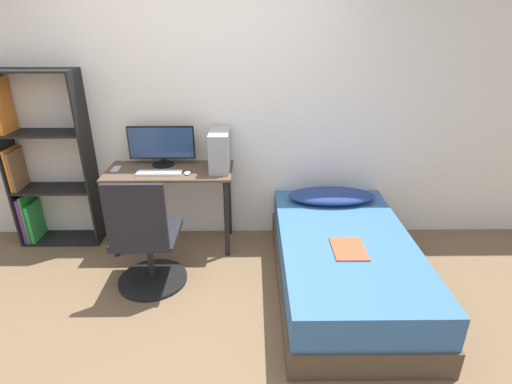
{
  "coord_description": "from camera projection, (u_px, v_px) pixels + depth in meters",
  "views": [
    {
      "loc": [
        0.48,
        -2.06,
        2.05
      ],
      "look_at": [
        0.51,
        0.84,
        0.75
      ],
      "focal_mm": 28.0,
      "sensor_mm": 36.0,
      "label": 1
    }
  ],
  "objects": [
    {
      "name": "wall_back",
      "position": [
        199.0,
        110.0,
        3.63
      ],
      "size": [
        8.0,
        0.05,
        2.5
      ],
      "color": "silver",
      "rests_on": "ground_plane"
    },
    {
      "name": "pc_tower",
      "position": [
        220.0,
        150.0,
        3.54
      ],
      "size": [
        0.17,
        0.39,
        0.35
      ],
      "color": "#99999E",
      "rests_on": "desk"
    },
    {
      "name": "ground_plane",
      "position": [
        182.0,
        343.0,
        2.71
      ],
      "size": [
        14.0,
        14.0,
        0.0
      ],
      "primitive_type": "plane",
      "color": "brown"
    },
    {
      "name": "monitor",
      "position": [
        161.0,
        145.0,
        3.62
      ],
      "size": [
        0.6,
        0.2,
        0.36
      ],
      "color": "black",
      "rests_on": "desk"
    },
    {
      "name": "desk",
      "position": [
        171.0,
        184.0,
        3.63
      ],
      "size": [
        1.13,
        0.5,
        0.77
      ],
      "color": "brown",
      "rests_on": "ground_plane"
    },
    {
      "name": "bed",
      "position": [
        344.0,
        263.0,
        3.19
      ],
      "size": [
        1.05,
        1.86,
        0.46
      ],
      "color": "#4C3D2D",
      "rests_on": "ground_plane"
    },
    {
      "name": "bookshelf",
      "position": [
        37.0,
        166.0,
        3.65
      ],
      "size": [
        0.74,
        0.29,
        1.63
      ],
      "color": "black",
      "rests_on": "ground_plane"
    },
    {
      "name": "office_chair",
      "position": [
        147.0,
        247.0,
        3.14
      ],
      "size": [
        0.56,
        0.56,
        0.98
      ],
      "color": "black",
      "rests_on": "ground_plane"
    },
    {
      "name": "phone",
      "position": [
        116.0,
        169.0,
        3.58
      ],
      "size": [
        0.07,
        0.14,
        0.01
      ],
      "color": "#B7B7BC",
      "rests_on": "desk"
    },
    {
      "name": "keyboard",
      "position": [
        159.0,
        173.0,
        3.48
      ],
      "size": [
        0.39,
        0.11,
        0.02
      ],
      "color": "silver",
      "rests_on": "desk"
    },
    {
      "name": "magazine",
      "position": [
        349.0,
        249.0,
        2.94
      ],
      "size": [
        0.24,
        0.32,
        0.01
      ],
      "color": "#B24C2D",
      "rests_on": "bed"
    },
    {
      "name": "pillow",
      "position": [
        331.0,
        196.0,
        3.68
      ],
      "size": [
        0.8,
        0.36,
        0.11
      ],
      "color": "navy",
      "rests_on": "bed"
    },
    {
      "name": "mouse",
      "position": [
        187.0,
        173.0,
        3.48
      ],
      "size": [
        0.06,
        0.09,
        0.02
      ],
      "color": "silver",
      "rests_on": "desk"
    }
  ]
}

